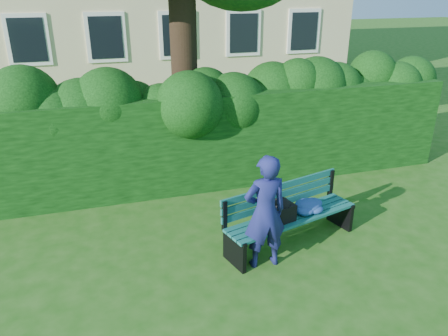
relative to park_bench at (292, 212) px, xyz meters
name	(u,v)px	position (x,y,z in m)	size (l,w,h in m)	color
ground	(235,239)	(-0.78, 0.29, -0.50)	(80.00, 80.00, 0.00)	#1B5210
hedge	(199,139)	(-0.78, 2.49, 0.40)	(10.00, 1.00, 1.80)	black
park_bench	(292,212)	(0.00, 0.00, 0.00)	(2.20, 1.09, 0.89)	#0D443F
man_reading	(265,212)	(-0.61, -0.42, 0.31)	(0.59, 0.39, 1.63)	navy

